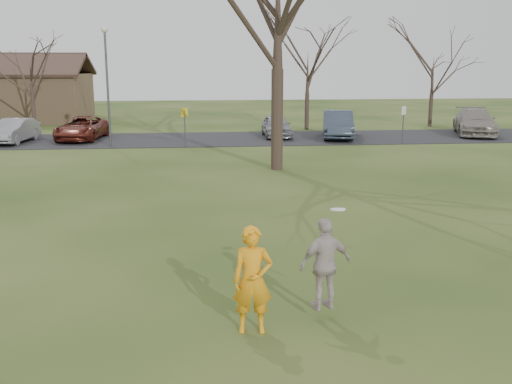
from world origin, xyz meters
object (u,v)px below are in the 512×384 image
at_px(car_4, 276,126).
at_px(car_7, 475,122).
at_px(car_1, 14,131).
at_px(car_5, 338,124).
at_px(player_defender, 253,280).
at_px(catching_play, 325,264).
at_px(lamp_post, 107,72).
at_px(car_2, 82,128).

distance_m(car_4, car_7, 12.38).
bearing_deg(car_1, car_5, 8.92).
relative_size(car_1, car_4, 1.04).
height_order(player_defender, car_4, player_defender).
bearing_deg(car_4, catching_play, -95.09).
relative_size(player_defender, car_5, 0.38).
xyz_separation_m(player_defender, car_4, (3.87, 25.70, -0.23)).
bearing_deg(lamp_post, car_5, 9.44).
bearing_deg(car_4, car_2, -178.83).
xyz_separation_m(car_4, car_5, (3.58, -0.83, 0.14)).
relative_size(car_7, lamp_post, 0.86).
bearing_deg(car_4, car_1, -175.54).
xyz_separation_m(car_5, lamp_post, (-12.97, -2.15, 3.13)).
distance_m(car_1, lamp_post, 6.73).
distance_m(car_2, lamp_post, 4.80).
bearing_deg(car_5, player_defender, -95.46).
distance_m(player_defender, lamp_post, 23.57).
distance_m(player_defender, car_7, 30.26).
bearing_deg(lamp_post, car_2, 124.93).
height_order(car_1, car_4, car_1).
relative_size(car_1, car_2, 0.85).
bearing_deg(car_2, car_7, 6.63).
height_order(player_defender, car_1, player_defender).
bearing_deg(car_1, car_7, 10.14).
height_order(player_defender, car_2, player_defender).
bearing_deg(car_1, car_2, 22.60).
relative_size(car_2, car_7, 0.88).
height_order(car_4, car_5, car_5).
bearing_deg(lamp_post, catching_play, -72.99).
distance_m(player_defender, car_2, 26.68).
height_order(car_7, lamp_post, lamp_post).
xyz_separation_m(car_2, car_4, (11.40, 0.10, 0.00)).
bearing_deg(car_5, catching_play, -92.82).
relative_size(catching_play, lamp_post, 0.29).
xyz_separation_m(player_defender, car_2, (-7.53, 25.59, -0.23)).
bearing_deg(car_2, player_defender, -66.81).
height_order(car_1, car_7, car_7).
bearing_deg(lamp_post, car_4, 17.64).
xyz_separation_m(player_defender, car_5, (7.45, 24.87, -0.09)).
xyz_separation_m(catching_play, lamp_post, (-6.84, 22.36, 2.92)).
bearing_deg(car_5, car_1, -168.28).
relative_size(car_5, catching_play, 2.63).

